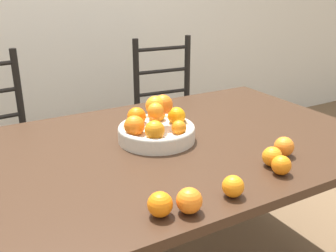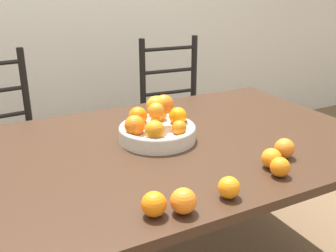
{
  "view_description": "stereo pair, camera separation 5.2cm",
  "coord_description": "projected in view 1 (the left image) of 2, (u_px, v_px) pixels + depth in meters",
  "views": [
    {
      "loc": [
        -0.79,
        -1.28,
        1.36
      ],
      "look_at": [
        -0.09,
        -0.04,
        0.82
      ],
      "focal_mm": 42.0,
      "sensor_mm": 36.0,
      "label": 1
    },
    {
      "loc": [
        -0.75,
        -1.31,
        1.36
      ],
      "look_at": [
        -0.09,
        -0.04,
        0.82
      ],
      "focal_mm": 42.0,
      "sensor_mm": 36.0,
      "label": 2
    }
  ],
  "objects": [
    {
      "name": "orange_loose_2",
      "position": [
        189.0,
        201.0,
        1.12
      ],
      "size": [
        0.08,
        0.08,
        0.08
      ],
      "color": "orange",
      "rests_on": "dining_table"
    },
    {
      "name": "orange_loose_4",
      "position": [
        272.0,
        157.0,
        1.4
      ],
      "size": [
        0.07,
        0.07,
        0.07
      ],
      "color": "orange",
      "rests_on": "dining_table"
    },
    {
      "name": "chair_right",
      "position": [
        171.0,
        118.0,
        2.66
      ],
      "size": [
        0.45,
        0.44,
        1.0
      ],
      "rotation": [
        0.0,
        0.0,
        -0.09
      ],
      "color": "black",
      "rests_on": "ground_plane"
    },
    {
      "name": "orange_loose_0",
      "position": [
        233.0,
        186.0,
        1.2
      ],
      "size": [
        0.07,
        0.07,
        0.07
      ],
      "color": "orange",
      "rests_on": "dining_table"
    },
    {
      "name": "fruit_bowl",
      "position": [
        156.0,
        127.0,
        1.62
      ],
      "size": [
        0.32,
        0.32,
        0.19
      ],
      "color": "beige",
      "rests_on": "dining_table"
    },
    {
      "name": "orange_loose_5",
      "position": [
        281.0,
        165.0,
        1.34
      ],
      "size": [
        0.07,
        0.07,
        0.07
      ],
      "color": "orange",
      "rests_on": "dining_table"
    },
    {
      "name": "orange_loose_1",
      "position": [
        284.0,
        147.0,
        1.48
      ],
      "size": [
        0.08,
        0.08,
        0.08
      ],
      "color": "orange",
      "rests_on": "dining_table"
    },
    {
      "name": "dining_table",
      "position": [
        181.0,
        158.0,
        1.66
      ],
      "size": [
        1.6,
        1.09,
        0.73
      ],
      "color": "#382316",
      "rests_on": "ground_plane"
    },
    {
      "name": "orange_loose_3",
      "position": [
        160.0,
        204.0,
        1.1
      ],
      "size": [
        0.07,
        0.07,
        0.07
      ],
      "color": "orange",
      "rests_on": "dining_table"
    }
  ]
}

